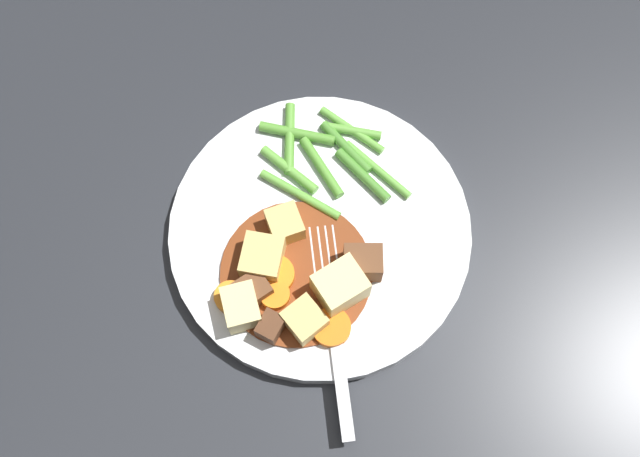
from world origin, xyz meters
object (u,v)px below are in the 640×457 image
potato_chunk_0 (340,287)px  meat_chunk_2 (252,291)px  carrot_slice_3 (275,275)px  fork (333,321)px  potato_chunk_2 (241,307)px  dinner_plate (320,232)px  potato_chunk_3 (262,258)px  meat_chunk_0 (363,263)px  potato_chunk_1 (285,225)px  carrot_slice_0 (231,297)px  carrot_slice_2 (275,295)px  potato_chunk_4 (305,320)px  meat_chunk_1 (271,327)px  carrot_slice_1 (331,327)px

potato_chunk_0 → meat_chunk_2: (0.02, -0.07, -0.01)m
carrot_slice_3 → fork: carrot_slice_3 is taller
meat_chunk_2 → potato_chunk_2: bearing=-12.5°
dinner_plate → carrot_slice_3: (0.05, -0.02, 0.01)m
potato_chunk_3 → meat_chunk_0: same height
carrot_slice_3 → fork: (0.02, 0.06, -0.00)m
potato_chunk_3 → potato_chunk_1: bearing=165.7°
carrot_slice_0 → meat_chunk_0: size_ratio=0.84×
carrot_slice_2 → potato_chunk_4: potato_chunk_4 is taller
potato_chunk_0 → potato_chunk_2: 0.08m
dinner_plate → potato_chunk_0: 0.06m
meat_chunk_0 → meat_chunk_1: meat_chunk_0 is taller
meat_chunk_1 → fork: (-0.02, 0.05, -0.01)m
carrot_slice_0 → carrot_slice_2: bearing=109.2°
dinner_plate → meat_chunk_0: size_ratio=8.23×
potato_chunk_1 → fork: 0.09m
dinner_plate → potato_chunk_0: (0.05, 0.03, 0.02)m
potato_chunk_3 → carrot_slice_2: bearing=36.8°
potato_chunk_1 → potato_chunk_3: 0.03m
dinner_plate → potato_chunk_4: potato_chunk_4 is taller
carrot_slice_1 → potato_chunk_1: (-0.07, -0.06, 0.01)m
dinner_plate → meat_chunk_1: (0.09, -0.01, 0.02)m
potato_chunk_3 → potato_chunk_4: (0.04, 0.05, -0.00)m
potato_chunk_3 → potato_chunk_4: potato_chunk_3 is taller
carrot_slice_2 → potato_chunk_4: (0.01, 0.03, 0.01)m
potato_chunk_0 → potato_chunk_2: bearing=-61.5°
potato_chunk_1 → potato_chunk_2: size_ratio=0.85×
carrot_slice_1 → meat_chunk_0: (-0.06, 0.01, 0.01)m
potato_chunk_0 → meat_chunk_0: (-0.03, 0.01, -0.00)m
dinner_plate → meat_chunk_1: bearing=-7.0°
carrot_slice_1 → dinner_plate: bearing=-157.0°
meat_chunk_0 → potato_chunk_1: bearing=-100.6°
carrot_slice_1 → carrot_slice_3: 0.06m
potato_chunk_1 → fork: potato_chunk_1 is taller
potato_chunk_0 → meat_chunk_0: bearing=155.6°
potato_chunk_2 → meat_chunk_0: 0.10m
carrot_slice_3 → meat_chunk_0: (-0.03, 0.07, 0.01)m
carrot_slice_3 → meat_chunk_1: meat_chunk_1 is taller
carrot_slice_3 → potato_chunk_1: potato_chunk_1 is taller
potato_chunk_2 → potato_chunk_4: potato_chunk_2 is taller
carrot_slice_0 → meat_chunk_1: meat_chunk_1 is taller
carrot_slice_2 → meat_chunk_0: size_ratio=0.79×
fork → dinner_plate: bearing=-155.3°
carrot_slice_0 → carrot_slice_1: 0.08m
dinner_plate → meat_chunk_1: meat_chunk_1 is taller
carrot_slice_2 → meat_chunk_0: bearing=126.7°
carrot_slice_3 → meat_chunk_0: 0.07m
carrot_slice_3 → potato_chunk_4: 0.05m
potato_chunk_4 → fork: size_ratio=0.18×
meat_chunk_0 → meat_chunk_1: bearing=-37.5°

